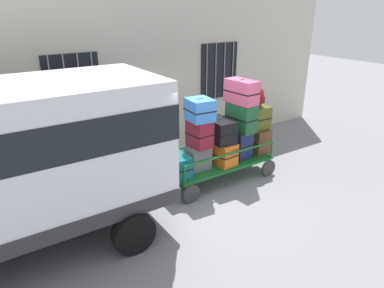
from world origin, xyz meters
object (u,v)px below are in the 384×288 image
object	(u,v)px
suitcase_midleft_bottom	(198,157)
suitcase_center_bottom	(220,152)
suitcase_midright_top	(241,92)
backpack	(259,97)
suitcase_midleft_top	(200,110)
suitcase_right_middle	(259,118)
suitcase_midleft_middle	(200,134)
suitcase_left_bottom	(175,165)
suitcase_right_bottom	(258,140)
suitcase_center_middle	(220,130)
suitcase_midright_bottom	(240,144)
luggage_cart	(219,165)
suitcase_midright_middle	(241,117)
van	(2,159)

from	to	relation	value
suitcase_midleft_bottom	suitcase_center_bottom	bearing A→B (deg)	-1.72
suitcase_center_bottom	suitcase_midright_top	distance (m)	1.40
suitcase_midleft_bottom	backpack	size ratio (longest dim) A/B	1.19
suitcase_midleft_top	suitcase_right_middle	world-z (taller)	suitcase_midleft_top
suitcase_midleft_bottom	suitcase_midright_top	size ratio (longest dim) A/B	0.67
suitcase_midleft_middle	backpack	xyz separation A→B (m)	(1.67, 0.06, 0.51)
suitcase_midleft_bottom	suitcase_left_bottom	bearing A→B (deg)	178.06
suitcase_right_bottom	suitcase_right_middle	xyz separation A→B (m)	(0.00, 0.04, 0.55)
suitcase_midleft_middle	suitcase_center_middle	xyz separation A→B (m)	(0.57, 0.06, -0.06)
suitcase_midright_bottom	backpack	distance (m)	1.14
suitcase_midleft_top	suitcase_center_bottom	xyz separation A→B (m)	(0.57, 0.02, -1.07)
luggage_cart	suitcase_center_bottom	world-z (taller)	suitcase_center_bottom
suitcase_left_bottom	suitcase_midright_top	world-z (taller)	suitcase_midright_top
luggage_cart	suitcase_midright_bottom	bearing A→B (deg)	-1.04
suitcase_midright_middle	luggage_cart	bearing A→B (deg)	179.42
suitcase_left_bottom	suitcase_midleft_middle	bearing A→B (deg)	-5.94
suitcase_center_middle	backpack	xyz separation A→B (m)	(1.10, -0.00, 0.57)
suitcase_right_bottom	suitcase_midleft_bottom	bearing A→B (deg)	179.26
luggage_cart	suitcase_midleft_top	world-z (taller)	suitcase_midleft_top
van	suitcase_midright_top	distance (m)	4.76
suitcase_left_bottom	suitcase_center_middle	xyz separation A→B (m)	(1.14, 0.00, 0.52)
suitcase_left_bottom	suitcase_midright_bottom	size ratio (longest dim) A/B	1.21
suitcase_midleft_bottom	backpack	xyz separation A→B (m)	(1.67, 0.02, 1.06)
luggage_cart	van	bearing A→B (deg)	-176.78
suitcase_left_bottom	van	bearing A→B (deg)	-175.13
van	suitcase_midright_bottom	world-z (taller)	van
luggage_cart	suitcase_midleft_bottom	bearing A→B (deg)	179.59
van	suitcase_center_middle	distance (m)	4.21
suitcase_midleft_bottom	luggage_cart	bearing A→B (deg)	-0.41
suitcase_midright_bottom	suitcase_midright_top	world-z (taller)	suitcase_midright_top
van	suitcase_right_middle	distance (m)	5.33
suitcase_center_bottom	suitcase_right_bottom	world-z (taller)	suitcase_right_bottom
suitcase_center_middle	suitcase_left_bottom	bearing A→B (deg)	-179.93
suitcase_midright_middle	suitcase_midleft_middle	bearing A→B (deg)	-178.49
van	suitcase_center_middle	size ratio (longest dim) A/B	6.28
suitcase_midleft_bottom	suitcase_midleft_top	xyz separation A→B (m)	(0.00, -0.04, 1.06)
suitcase_midright_top	suitcase_left_bottom	bearing A→B (deg)	-179.70
suitcase_midleft_middle	suitcase_midright_top	xyz separation A→B (m)	(1.14, 0.07, 0.72)
suitcase_midleft_middle	suitcase_right_bottom	xyz separation A→B (m)	(1.71, 0.02, -0.53)
luggage_cart	backpack	xyz separation A→B (m)	(1.10, 0.02, 1.40)
backpack	suitcase_center_middle	bearing A→B (deg)	179.98
suitcase_center_middle	suitcase_midright_middle	bearing A→B (deg)	-3.07
backpack	suitcase_right_middle	bearing A→B (deg)	-2.93
suitcase_left_bottom	luggage_cart	bearing A→B (deg)	-1.18
suitcase_right_middle	suitcase_right_bottom	bearing A→B (deg)	-90.00
suitcase_left_bottom	suitcase_midright_bottom	xyz separation A→B (m)	(1.71, -0.03, 0.09)
suitcase_midleft_bottom	suitcase_midleft_middle	world-z (taller)	suitcase_midleft_middle
suitcase_right_middle	backpack	distance (m)	0.49
suitcase_right_bottom	backpack	bearing A→B (deg)	131.57
suitcase_midleft_top	suitcase_midleft_bottom	bearing A→B (deg)	90.00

